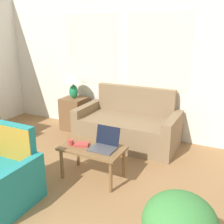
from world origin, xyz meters
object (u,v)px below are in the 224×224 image
at_px(table_lamp, 73,80).
at_px(laptop, 104,144).
at_px(couch, 128,127).
at_px(cup_navy, 71,142).
at_px(armchair, 3,180).
at_px(book_red, 82,144).
at_px(coffee_table, 92,151).

distance_m(table_lamp, laptop, 2.01).
height_order(couch, cup_navy, couch).
bearing_deg(laptop, cup_navy, -165.68).
xyz_separation_m(armchair, cup_navy, (0.37, 0.83, 0.21)).
bearing_deg(cup_navy, book_red, 15.36).
height_order(armchair, table_lamp, table_lamp).
xyz_separation_m(laptop, book_red, (-0.30, -0.07, -0.04)).
distance_m(armchair, book_red, 1.03).
relative_size(armchair, book_red, 4.02).
bearing_deg(table_lamp, cup_navy, -57.38).
bearing_deg(couch, armchair, -106.11).
relative_size(couch, coffee_table, 2.09).
bearing_deg(table_lamp, couch, -5.66).
relative_size(armchair, coffee_table, 1.05).
bearing_deg(coffee_table, armchair, -126.70).
bearing_deg(laptop, book_red, -166.19).
distance_m(laptop, cup_navy, 0.46).
height_order(armchair, laptop, armchair).
xyz_separation_m(couch, table_lamp, (-1.21, 0.12, 0.70)).
height_order(coffee_table, laptop, laptop).
distance_m(armchair, coffee_table, 1.12).
xyz_separation_m(cup_navy, book_red, (0.15, 0.04, -0.02)).
xyz_separation_m(couch, book_red, (-0.12, -1.31, 0.18)).
xyz_separation_m(armchair, coffee_table, (0.67, 0.89, 0.11)).
xyz_separation_m(coffee_table, book_red, (-0.15, -0.02, 0.08)).
bearing_deg(coffee_table, couch, 91.55).
height_order(couch, coffee_table, couch).
bearing_deg(laptop, couch, 98.56).
relative_size(couch, laptop, 5.27).
xyz_separation_m(coffee_table, cup_navy, (-0.30, -0.06, 0.10)).
distance_m(armchair, laptop, 1.27).
bearing_deg(cup_navy, couch, 79.01).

